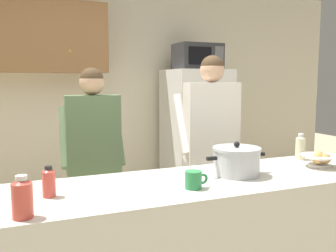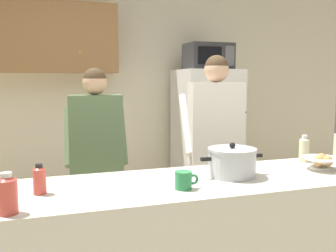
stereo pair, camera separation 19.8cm
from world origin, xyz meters
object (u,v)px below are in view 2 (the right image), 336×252
at_px(microwave, 208,57).
at_px(coffee_mug, 184,180).
at_px(person_near_pot, 96,146).
at_px(cooking_pot, 232,162).
at_px(person_by_sink, 215,133).
at_px(bread_bowl, 321,162).
at_px(bottle_near_edge, 40,179).
at_px(bottle_far_corner, 7,194).
at_px(refrigerator, 206,142).
at_px(bottle_mid_counter, 304,149).

xyz_separation_m(microwave, coffee_mug, (-1.01, -1.97, -0.78)).
xyz_separation_m(person_near_pot, cooking_pot, (0.69, -0.92, 0.02)).
bearing_deg(microwave, person_by_sink, -110.64).
height_order(person_by_sink, bread_bowl, person_by_sink).
bearing_deg(bread_bowl, bottle_near_edge, 179.46).
height_order(person_near_pot, bottle_far_corner, person_near_pot).
distance_m(refrigerator, person_by_sink, 1.13).
xyz_separation_m(person_near_pot, coffee_mug, (0.32, -1.08, -0.02)).
distance_m(person_near_pot, cooking_pot, 1.15).
height_order(microwave, person_by_sink, microwave).
relative_size(microwave, person_by_sink, 0.28).
xyz_separation_m(person_near_pot, bottle_far_corner, (-0.52, -1.19, 0.03)).
height_order(microwave, person_near_pot, microwave).
xyz_separation_m(bottle_near_edge, bottle_far_corner, (-0.13, -0.26, 0.01)).
distance_m(microwave, bread_bowl, 2.00).
bearing_deg(refrigerator, microwave, -89.93).
bearing_deg(coffee_mug, bottle_mid_counter, 19.27).
bearing_deg(bottle_near_edge, cooking_pot, 1.05).
bearing_deg(bottle_mid_counter, person_by_sink, 124.46).
relative_size(microwave, bread_bowl, 1.98).
distance_m(coffee_mug, bottle_mid_counter, 1.10).
bearing_deg(bottle_far_corner, bread_bowl, 7.44).
bearing_deg(refrigerator, person_near_pot, -145.60).
bearing_deg(microwave, refrigerator, 90.07).
relative_size(cooking_pot, bread_bowl, 1.66).
xyz_separation_m(coffee_mug, bottle_far_corner, (-0.85, -0.11, 0.04)).
xyz_separation_m(microwave, person_near_pot, (-1.33, -0.89, -0.77)).
xyz_separation_m(cooking_pot, bottle_near_edge, (-1.09, -0.02, -0.01)).
height_order(person_near_pot, bread_bowl, person_near_pot).
bearing_deg(refrigerator, cooking_pot, -109.41).
xyz_separation_m(person_near_pot, bread_bowl, (1.31, -0.95, -0.01)).
height_order(cooking_pot, coffee_mug, cooking_pot).
bearing_deg(person_near_pot, person_by_sink, -7.26).
height_order(cooking_pot, bottle_mid_counter, cooking_pot).
relative_size(cooking_pot, bottle_mid_counter, 2.11).
distance_m(refrigerator, bottle_far_corner, 2.82).
bearing_deg(person_by_sink, person_near_pot, 172.74).
bearing_deg(bottle_far_corner, bottle_near_edge, 63.87).
distance_m(microwave, bottle_mid_counter, 1.77).
height_order(coffee_mug, bread_bowl, bread_bowl).
distance_m(microwave, bottle_near_edge, 2.63).
bearing_deg(bottle_mid_counter, microwave, 90.95).
distance_m(bread_bowl, bottle_near_edge, 1.71).
bearing_deg(refrigerator, coffee_mug, -116.92).
xyz_separation_m(person_by_sink, cooking_pot, (-0.26, -0.80, -0.06)).
bearing_deg(bottle_mid_counter, coffee_mug, -160.73).
relative_size(refrigerator, cooking_pot, 4.01).
bearing_deg(refrigerator, person_by_sink, -110.24).
xyz_separation_m(refrigerator, person_by_sink, (-0.38, -1.04, 0.26)).
height_order(bread_bowl, bottle_far_corner, bottle_far_corner).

